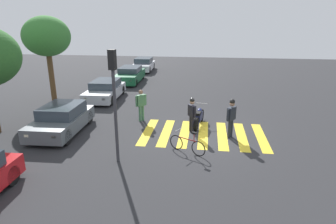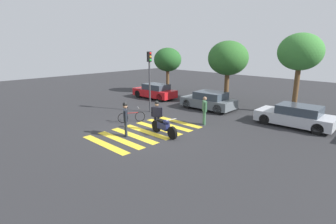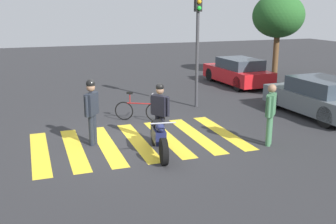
# 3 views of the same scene
# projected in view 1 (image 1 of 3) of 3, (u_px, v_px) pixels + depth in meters

# --- Properties ---
(ground_plane) EXTENTS (60.00, 60.00, 0.00)m
(ground_plane) POSITION_uv_depth(u_px,v_px,m) (203.00, 134.00, 13.73)
(ground_plane) COLOR #2B2B2D
(police_motorcycle) EXTENTS (2.12, 0.65, 1.05)m
(police_motorcycle) POSITION_uv_depth(u_px,v_px,m) (199.00, 117.00, 14.69)
(police_motorcycle) COLOR black
(police_motorcycle) RESTS_ON ground_plane
(leaning_bicycle) EXTENTS (0.85, 1.53, 0.98)m
(leaning_bicycle) POSITION_uv_depth(u_px,v_px,m) (187.00, 145.00, 11.73)
(leaning_bicycle) COLOR black
(leaning_bicycle) RESTS_ON ground_plane
(officer_on_foot) EXTENTS (0.56, 0.42, 1.73)m
(officer_on_foot) POSITION_uv_depth(u_px,v_px,m) (192.00, 113.00, 13.75)
(officer_on_foot) COLOR black
(officer_on_foot) RESTS_ON ground_plane
(officer_by_motorcycle) EXTENTS (0.59, 0.45, 1.86)m
(officer_by_motorcycle) POSITION_uv_depth(u_px,v_px,m) (231.00, 115.00, 13.05)
(officer_by_motorcycle) COLOR #1E232D
(officer_by_motorcycle) RESTS_ON ground_plane
(pedestrian_bystander) EXTENTS (0.53, 0.50, 1.73)m
(pedestrian_bystander) POSITION_uv_depth(u_px,v_px,m) (141.00, 103.00, 15.27)
(pedestrian_bystander) COLOR #3F724C
(pedestrian_bystander) RESTS_ON ground_plane
(crosswalk_stripes) EXTENTS (3.51, 5.85, 0.01)m
(crosswalk_stripes) POSITION_uv_depth(u_px,v_px,m) (203.00, 134.00, 13.73)
(crosswalk_stripes) COLOR yellow
(crosswalk_stripes) RESTS_ON ground_plane
(car_grey_coupe) EXTENTS (4.05, 2.02, 1.35)m
(car_grey_coupe) POSITION_uv_depth(u_px,v_px,m) (62.00, 119.00, 13.81)
(car_grey_coupe) COLOR black
(car_grey_coupe) RESTS_ON ground_plane
(car_silver_sedan) EXTENTS (4.35, 2.01, 1.29)m
(car_silver_sedan) POSITION_uv_depth(u_px,v_px,m) (105.00, 90.00, 19.70)
(car_silver_sedan) COLOR black
(car_silver_sedan) RESTS_ON ground_plane
(car_green_compact) EXTENTS (4.73, 2.05, 1.34)m
(car_green_compact) POSITION_uv_depth(u_px,v_px,m) (130.00, 75.00, 25.08)
(car_green_compact) COLOR black
(car_green_compact) RESTS_ON ground_plane
(car_white_van) EXTENTS (4.36, 2.05, 1.38)m
(car_white_van) POSITION_uv_depth(u_px,v_px,m) (144.00, 65.00, 30.69)
(car_white_van) COLOR black
(car_white_van) RESTS_ON ground_plane
(traffic_light_pole) EXTENTS (0.34, 0.26, 4.28)m
(traffic_light_pole) POSITION_uv_depth(u_px,v_px,m) (114.00, 89.00, 10.24)
(traffic_light_pole) COLOR #38383D
(traffic_light_pole) RESTS_ON ground_plane
(street_tree_far) EXTENTS (2.93, 2.93, 5.52)m
(street_tree_far) POSITION_uv_depth(u_px,v_px,m) (47.00, 37.00, 17.88)
(street_tree_far) COLOR brown
(street_tree_far) RESTS_ON ground_plane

